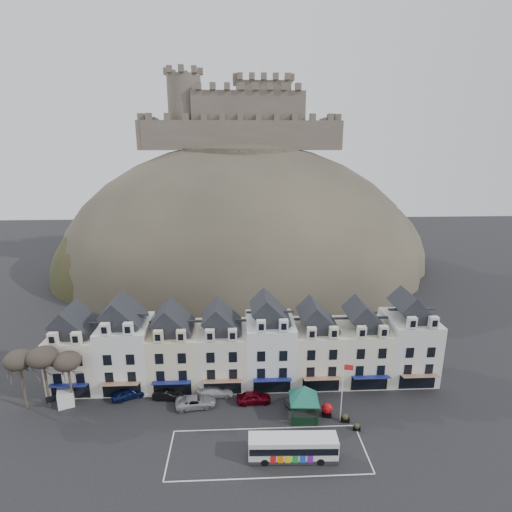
{
  "coord_description": "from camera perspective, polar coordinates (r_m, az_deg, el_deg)",
  "views": [
    {
      "loc": [
        -1.07,
        -35.96,
        33.21
      ],
      "look_at": [
        1.77,
        24.0,
        16.49
      ],
      "focal_mm": 28.0,
      "sensor_mm": 36.0,
      "label": 1
    }
  ],
  "objects": [
    {
      "name": "townhouse_terrace",
      "position": [
        58.97,
        -1.24,
        -12.69
      ],
      "size": [
        54.4,
        9.35,
        11.8
      ],
      "color": "silver",
      "rests_on": "ground"
    },
    {
      "name": "white_van",
      "position": [
        62.31,
        -25.53,
        -17.21
      ],
      "size": [
        3.53,
        4.95,
        2.07
      ],
      "rotation": [
        0.0,
        0.0,
        0.38
      ],
      "color": "white",
      "rests_on": "ground"
    },
    {
      "name": "coach_bay_markings",
      "position": [
        49.97,
        1.67,
        -26.1
      ],
      "size": [
        22.0,
        7.5,
        0.01
      ],
      "primitive_type": "cube",
      "color": "silver",
      "rests_on": "ground"
    },
    {
      "name": "tree_left_near",
      "position": [
        57.88,
        -25.36,
        -13.49
      ],
      "size": [
        3.43,
        3.43,
        7.84
      ],
      "color": "#393124",
      "rests_on": "ground"
    },
    {
      "name": "red_buoy",
      "position": [
        54.95,
        10.11,
        -20.76
      ],
      "size": [
        1.39,
        1.39,
        1.71
      ],
      "rotation": [
        0.0,
        0.0,
        -0.2
      ],
      "color": "black",
      "rests_on": "ground"
    },
    {
      "name": "car_silver",
      "position": [
        56.3,
        -8.62,
        -19.88
      ],
      "size": [
        5.43,
        3.08,
        1.46
      ],
      "primitive_type": "imported",
      "rotation": [
        0.0,
        0.0,
        1.7
      ],
      "color": "#96999D",
      "rests_on": "ground"
    },
    {
      "name": "castle_hill",
      "position": [
        110.04,
        -1.38,
        -1.95
      ],
      "size": [
        100.0,
        76.0,
        68.0
      ],
      "color": "#37332A",
      "rests_on": "ground"
    },
    {
      "name": "castle",
      "position": [
        112.12,
        -2.01,
        19.12
      ],
      "size": [
        50.2,
        22.2,
        22.0
      ],
      "color": "brown",
      "rests_on": "ground"
    },
    {
      "name": "car_charcoal",
      "position": [
        56.46,
        6.53,
        -19.65
      ],
      "size": [
        4.79,
        3.27,
        1.49
      ],
      "primitive_type": "imported",
      "rotation": [
        0.0,
        0.0,
        1.98
      ],
      "color": "black",
      "rests_on": "ground"
    },
    {
      "name": "ground",
      "position": [
        48.96,
        -0.83,
        -27.15
      ],
      "size": [
        300.0,
        300.0,
        0.0
      ],
      "primitive_type": "plane",
      "color": "black",
      "rests_on": "ground"
    },
    {
      "name": "car_navy",
      "position": [
        59.83,
        -17.72,
        -18.1
      ],
      "size": [
        4.86,
        3.46,
        1.54
      ],
      "primitive_type": "imported",
      "rotation": [
        0.0,
        0.0,
        1.98
      ],
      "color": "#0C153D",
      "rests_on": "ground"
    },
    {
      "name": "bus",
      "position": [
        48.35,
        5.29,
        -25.48
      ],
      "size": [
        9.76,
        2.6,
        2.73
      ],
      "rotation": [
        0.0,
        0.0,
        -0.03
      ],
      "color": "#262628",
      "rests_on": "ground"
    },
    {
      "name": "car_maroon",
      "position": [
        56.39,
        -0.34,
        -19.55
      ],
      "size": [
        4.65,
        2.09,
        1.55
      ],
      "primitive_type": "imported",
      "rotation": [
        0.0,
        0.0,
        1.63
      ],
      "color": "#4E040E",
      "rests_on": "ground"
    },
    {
      "name": "planter_east",
      "position": [
        53.69,
        14.19,
        -22.6
      ],
      "size": [
        0.98,
        0.65,
        0.9
      ],
      "rotation": [
        0.0,
        0.0,
        -0.24
      ],
      "color": "black",
      "rests_on": "ground"
    },
    {
      "name": "tree_left_mid",
      "position": [
        58.78,
        -28.2,
        -12.66
      ],
      "size": [
        3.78,
        3.78,
        8.64
      ],
      "color": "#393124",
      "rests_on": "ground"
    },
    {
      "name": "car_black",
      "position": [
        58.31,
        -12.51,
        -18.79
      ],
      "size": [
        4.1,
        1.83,
        1.31
      ],
      "primitive_type": "imported",
      "rotation": [
        0.0,
        0.0,
        1.46
      ],
      "color": "black",
      "rests_on": "ground"
    },
    {
      "name": "car_white",
      "position": [
        57.92,
        -5.85,
        -18.66
      ],
      "size": [
        4.99,
        2.31,
        1.41
      ],
      "primitive_type": "imported",
      "rotation": [
        0.0,
        0.0,
        1.64
      ],
      "color": "#B9B9B9",
      "rests_on": "ground"
    },
    {
      "name": "bus_shelter",
      "position": [
        52.56,
        6.9,
        -18.85
      ],
      "size": [
        7.3,
        7.3,
        4.64
      ],
      "rotation": [
        0.0,
        0.0,
        -0.06
      ],
      "color": "black",
      "rests_on": "ground"
    },
    {
      "name": "planter_west",
      "position": [
        54.6,
        12.61,
        -21.66
      ],
      "size": [
        1.13,
        0.75,
        1.07
      ],
      "rotation": [
        0.0,
        0.0,
        -0.13
      ],
      "color": "black",
      "rests_on": "ground"
    },
    {
      "name": "flagpole",
      "position": [
        52.28,
        12.33,
        -17.95
      ],
      "size": [
        1.15,
        0.35,
        8.15
      ],
      "rotation": [
        0.0,
        0.0,
        -0.24
      ],
      "color": "silver",
      "rests_on": "ground"
    },
    {
      "name": "tree_left_far",
      "position": [
        60.26,
        -30.8,
        -12.7
      ],
      "size": [
        3.61,
        3.61,
        8.24
      ],
      "color": "#393124",
      "rests_on": "ground"
    }
  ]
}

